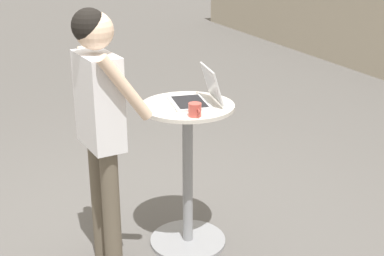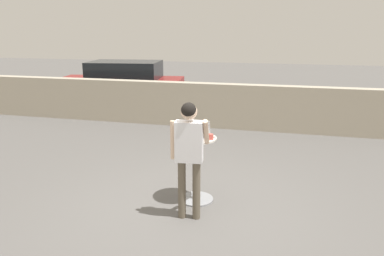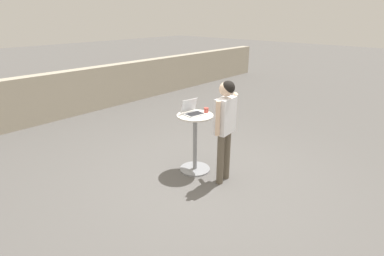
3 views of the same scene
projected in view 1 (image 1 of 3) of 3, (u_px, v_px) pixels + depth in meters
ground_plane at (136, 249)px, 3.70m from camera, size 50.00×50.00×0.00m
cafe_table at (188, 169)px, 3.59m from camera, size 0.61×0.61×1.02m
laptop at (198, 96)px, 3.43m from camera, size 0.36×0.35×0.24m
coffee_mug at (195, 110)px, 3.20m from camera, size 0.11×0.08×0.08m
standing_person at (99, 112)px, 3.16m from camera, size 0.52×0.39×1.67m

